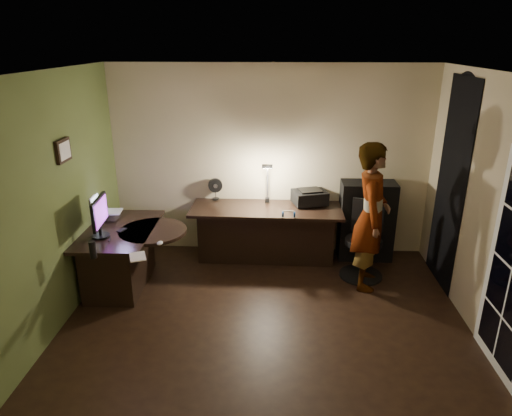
{
  "coord_description": "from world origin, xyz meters",
  "views": [
    {
      "loc": [
        0.12,
        -4.29,
        2.99
      ],
      "look_at": [
        -0.15,
        1.05,
        1.0
      ],
      "focal_mm": 32.0,
      "sensor_mm": 36.0,
      "label": 1
    }
  ],
  "objects_px": {
    "desk_left": "(123,257)",
    "cabinet": "(366,221)",
    "office_chair": "(364,242)",
    "person": "(371,217)",
    "desk_right": "(266,234)",
    "monitor": "(99,223)"
  },
  "relations": [
    {
      "from": "office_chair",
      "to": "person",
      "type": "bearing_deg",
      "value": -66.89
    },
    {
      "from": "cabinet",
      "to": "monitor",
      "type": "relative_size",
      "value": 2.15
    },
    {
      "from": "person",
      "to": "monitor",
      "type": "bearing_deg",
      "value": 107.34
    },
    {
      "from": "desk_right",
      "to": "cabinet",
      "type": "bearing_deg",
      "value": 7.0
    },
    {
      "from": "desk_left",
      "to": "monitor",
      "type": "xyz_separation_m",
      "value": [
        -0.14,
        -0.25,
        0.58
      ]
    },
    {
      "from": "desk_left",
      "to": "desk_right",
      "type": "bearing_deg",
      "value": 23.38
    },
    {
      "from": "cabinet",
      "to": "desk_right",
      "type": "bearing_deg",
      "value": -173.82
    },
    {
      "from": "cabinet",
      "to": "office_chair",
      "type": "xyz_separation_m",
      "value": [
        -0.13,
        -0.59,
        -0.06
      ]
    },
    {
      "from": "desk_left",
      "to": "office_chair",
      "type": "relative_size",
      "value": 1.33
    },
    {
      "from": "desk_left",
      "to": "cabinet",
      "type": "bearing_deg",
      "value": 15.61
    },
    {
      "from": "desk_left",
      "to": "desk_right",
      "type": "relative_size",
      "value": 0.64
    },
    {
      "from": "desk_left",
      "to": "office_chair",
      "type": "height_order",
      "value": "office_chair"
    },
    {
      "from": "desk_left",
      "to": "cabinet",
      "type": "relative_size",
      "value": 1.19
    },
    {
      "from": "desk_left",
      "to": "person",
      "type": "bearing_deg",
      "value": 2.06
    },
    {
      "from": "office_chair",
      "to": "desk_right",
      "type": "bearing_deg",
      "value": 177.85
    },
    {
      "from": "cabinet",
      "to": "office_chair",
      "type": "height_order",
      "value": "cabinet"
    },
    {
      "from": "desk_left",
      "to": "cabinet",
      "type": "xyz_separation_m",
      "value": [
        3.21,
        0.97,
        0.18
      ]
    },
    {
      "from": "cabinet",
      "to": "person",
      "type": "height_order",
      "value": "person"
    },
    {
      "from": "desk_right",
      "to": "monitor",
      "type": "relative_size",
      "value": 3.98
    },
    {
      "from": "office_chair",
      "to": "person",
      "type": "xyz_separation_m",
      "value": [
        0.02,
        -0.2,
        0.43
      ]
    },
    {
      "from": "monitor",
      "to": "person",
      "type": "xyz_separation_m",
      "value": [
        3.24,
        0.43,
        -0.03
      ]
    },
    {
      "from": "cabinet",
      "to": "office_chair",
      "type": "bearing_deg",
      "value": -102.42
    }
  ]
}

